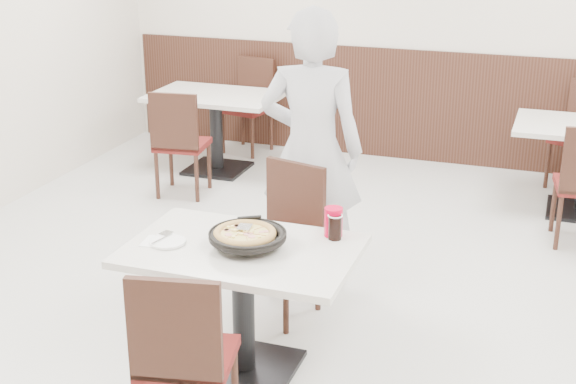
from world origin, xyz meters
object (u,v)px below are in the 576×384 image
(main_table, at_px, (243,311))
(bg_table_left, at_px, (216,133))
(diner_person, at_px, (311,150))
(bg_chair_left_far, at_px, (247,107))
(chair_far, at_px, (278,244))
(cola_glass, at_px, (335,228))
(side_plate, at_px, (168,242))
(pizza, at_px, (245,237))
(bg_chair_left_near, at_px, (182,142))
(pizza_pan, at_px, (248,240))
(chair_near, at_px, (188,354))
(red_cup, at_px, (333,222))

(main_table, height_order, bg_table_left, same)
(diner_person, bearing_deg, bg_chair_left_far, -66.85)
(chair_far, relative_size, cola_glass, 7.31)
(chair_far, bearing_deg, cola_glass, 153.59)
(main_table, xyz_separation_m, side_plate, (-0.39, -0.08, 0.38))
(pizza, height_order, cola_glass, cola_glass)
(bg_chair_left_near, distance_m, bg_chair_left_far, 1.36)
(main_table, height_order, cola_glass, cola_glass)
(pizza, xyz_separation_m, cola_glass, (0.41, 0.26, 0.00))
(main_table, distance_m, pizza_pan, 0.42)
(bg_chair_left_near, bearing_deg, bg_chair_left_far, 80.08)
(chair_near, distance_m, pizza, 0.73)
(main_table, bearing_deg, chair_near, -91.42)
(diner_person, bearing_deg, chair_far, 78.54)
(chair_far, xyz_separation_m, pizza_pan, (0.08, -0.68, 0.32))
(bg_chair_left_near, bearing_deg, chair_near, -70.72)
(main_table, distance_m, chair_near, 0.65)
(diner_person, relative_size, bg_table_left, 1.55)
(diner_person, relative_size, bg_chair_left_far, 1.96)
(bg_chair_left_near, bearing_deg, cola_glass, -55.16)
(cola_glass, bearing_deg, main_table, -148.02)
(pizza_pan, height_order, side_plate, pizza_pan)
(pizza, distance_m, red_cup, 0.50)
(main_table, relative_size, bg_chair_left_far, 1.26)
(chair_near, bearing_deg, red_cup, 54.53)
(chair_near, distance_m, bg_chair_left_far, 4.73)
(pizza, distance_m, side_plate, 0.42)
(diner_person, height_order, bg_chair_left_near, diner_person)
(main_table, relative_size, side_plate, 6.26)
(cola_glass, bearing_deg, chair_near, -116.08)
(main_table, relative_size, chair_far, 1.26)
(chair_far, bearing_deg, chair_near, 106.53)
(bg_chair_left_near, bearing_deg, chair_far, -56.80)
(pizza, height_order, side_plate, pizza)
(side_plate, relative_size, diner_person, 0.10)
(red_cup, distance_m, bg_chair_left_far, 4.05)
(red_cup, bearing_deg, pizza_pan, -141.16)
(chair_near, relative_size, cola_glass, 7.31)
(pizza_pan, bearing_deg, diner_person, 91.79)
(main_table, xyz_separation_m, bg_table_left, (-1.58, 3.18, 0.00))
(chair_far, relative_size, bg_chair_left_near, 1.00)
(pizza, relative_size, red_cup, 1.96)
(diner_person, bearing_deg, main_table, 83.38)
(main_table, bearing_deg, cola_glass, 31.98)
(bg_chair_left_near, bearing_deg, bg_table_left, 81.58)
(pizza_pan, relative_size, red_cup, 2.27)
(chair_far, xyz_separation_m, cola_glass, (0.48, -0.42, 0.34))
(pizza, bearing_deg, bg_table_left, 116.69)
(chair_far, distance_m, red_cup, 0.69)
(chair_near, height_order, cola_glass, chair_near)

